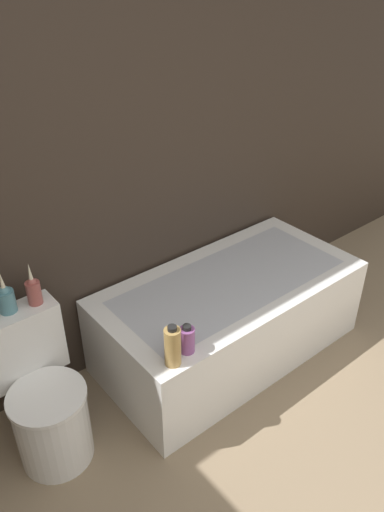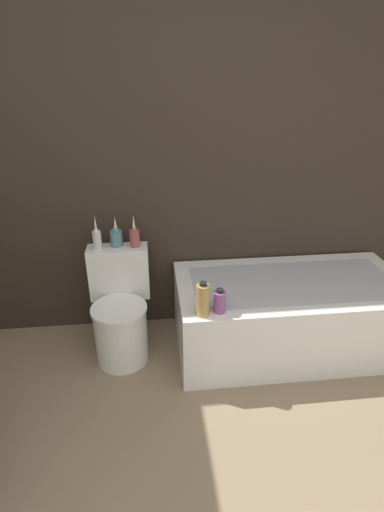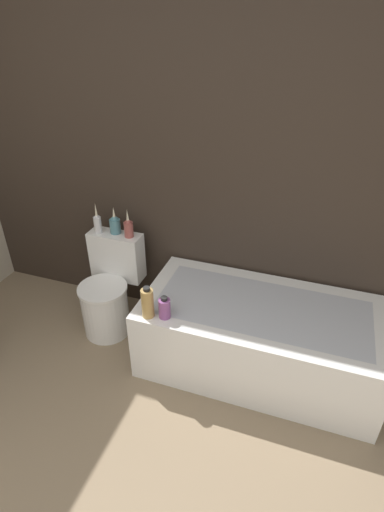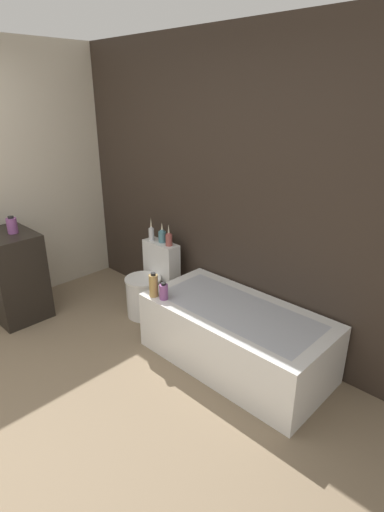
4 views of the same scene
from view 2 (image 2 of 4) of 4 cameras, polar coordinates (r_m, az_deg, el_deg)
The scene contains 8 objects.
wall_back_tiled at distance 2.69m, azimuth -3.60°, elevation 14.93°, with size 6.40×0.06×2.60m.
bathtub at distance 2.85m, azimuth 13.69°, elevation -7.98°, with size 1.53×0.76×0.51m.
toilet at distance 2.72m, azimuth -10.18°, elevation -8.06°, with size 0.40×0.51×0.72m.
vase_gold at distance 2.63m, azimuth -13.43°, elevation 2.52°, with size 0.05×0.05×0.24m.
vase_silver at distance 2.66m, azimuth -10.77°, elevation 2.82°, with size 0.08×0.08×0.20m.
vase_bronze at distance 2.63m, azimuth -8.21°, elevation 2.84°, with size 0.07×0.07×0.22m.
shampoo_bottle_tall at distance 2.26m, azimuth 1.57°, elevation -6.28°, with size 0.08×0.08×0.21m.
shampoo_bottle_short at distance 2.31m, azimuth 3.95°, elevation -6.49°, with size 0.07×0.07×0.15m.
Camera 2 is at (-0.13, -0.39, 1.81)m, focal length 28.00 mm.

